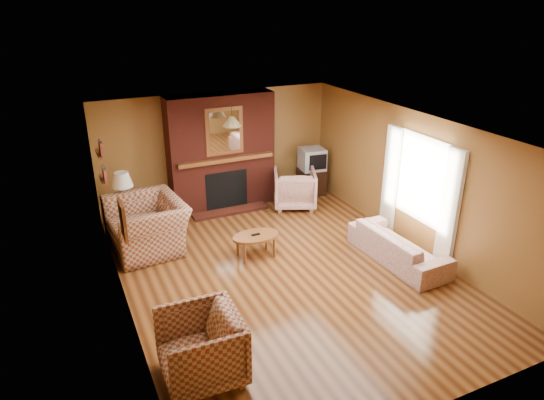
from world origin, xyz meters
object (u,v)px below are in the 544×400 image
floral_sofa (398,246)px  table_lamp (123,187)px  tv_stand (311,181)px  crt_tv (312,159)px  coffee_table (256,238)px  floral_armchair (295,189)px  fireplace (222,153)px  plaid_loveseat (147,225)px  side_table (127,220)px  plaid_armchair (200,348)px

floral_sofa → table_lamp: size_ratio=3.01×
tv_stand → crt_tv: size_ratio=1.02×
coffee_table → tv_stand: tv_stand is taller
floral_sofa → floral_armchair: (-0.53, 2.80, 0.12)m
fireplace → plaid_loveseat: fireplace is taller
floral_armchair → plaid_loveseat: bearing=33.7°
floral_armchair → table_lamp: table_lamp is taller
coffee_table → crt_tv: bearing=42.9°
floral_sofa → table_lamp: 5.00m
fireplace → side_table: size_ratio=3.89×
tv_stand → fireplace: bearing=176.3°
table_lamp → plaid_loveseat: bearing=-70.4°
plaid_armchair → crt_tv: 6.04m
tv_stand → plaid_armchair: bearing=-130.1°
table_lamp → tv_stand: (4.15, 0.35, -0.67)m
plaid_loveseat → coffee_table: (1.62, -1.07, -0.10)m
plaid_armchair → fireplace: bearing=159.6°
plaid_loveseat → plaid_armchair: bearing=-7.3°
floral_sofa → side_table: 4.96m
floral_armchair → crt_tv: (0.68, 0.47, 0.43)m
crt_tv → plaid_armchair: bearing=-131.6°
side_table → tv_stand: size_ratio=1.05×
coffee_table → crt_tv: size_ratio=1.41×
plaid_armchair → floral_armchair: (3.32, 4.04, -0.02)m
plaid_armchair → side_table: size_ratio=1.52×
plaid_armchair → table_lamp: table_lamp is taller
floral_sofa → tv_stand: 3.28m
fireplace → table_lamp: fireplace is taller
floral_sofa → tv_stand: size_ratio=3.22×
plaid_loveseat → tv_stand: size_ratio=2.36×
fireplace → tv_stand: size_ratio=4.06×
coffee_table → crt_tv: (2.28, 2.12, 0.47)m
coffee_table → side_table: 2.58m
plaid_armchair → coffee_table: 2.94m
coffee_table → side_table: bearing=136.4°
plaid_armchair → floral_armchair: plaid_armchair is taller
plaid_loveseat → floral_armchair: plaid_loveseat is taller
floral_sofa → floral_armchair: bearing=8.5°
plaid_loveseat → plaid_armchair: 3.46m
floral_sofa → floral_armchair: size_ratio=2.15×
plaid_armchair → floral_sofa: size_ratio=0.49×
tv_stand → plaid_loveseat: bearing=-163.5°
floral_sofa → crt_tv: (0.15, 3.27, 0.55)m
plaid_armchair → side_table: bearing=-175.8°
crt_tv → coffee_table: bearing=-137.1°
fireplace → plaid_armchair: size_ratio=2.56×
table_lamp → tv_stand: bearing=4.8°
plaid_armchair → crt_tv: crt_tv is taller
coffee_table → table_lamp: 2.65m
floral_armchair → tv_stand: (0.68, 0.48, -0.11)m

